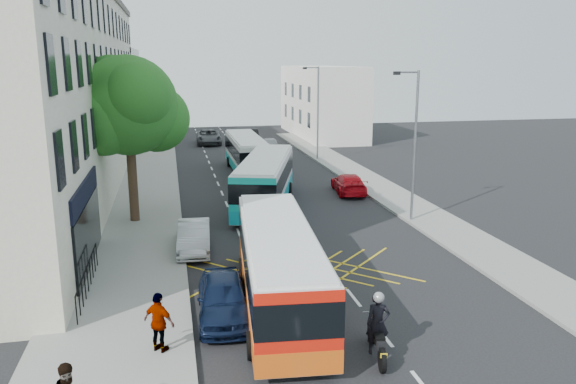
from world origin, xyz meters
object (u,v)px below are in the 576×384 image
parked_car_blue (223,298)px  parked_car_silver (194,237)px  motorbike (377,327)px  red_hatchback (349,183)px  street_tree (128,107)px  bus_near (279,266)px  distant_car_grey (209,137)px  pedestrian_far (159,322)px  bus_far (247,154)px  lamp_near (413,138)px  distant_car_dark (251,134)px  distant_car_silver (270,145)px  bus_mid (265,181)px  lamp_far (317,108)px

parked_car_blue → parked_car_silver: parked_car_blue is taller
motorbike → parked_car_blue: (-4.19, 3.58, -0.24)m
red_hatchback → street_tree: bearing=24.6°
bus_near → distant_car_grey: bearing=94.3°
bus_near → pedestrian_far: 4.90m
red_hatchback → parked_car_blue: bearing=66.4°
motorbike → red_hatchback: bearing=84.0°
motorbike → street_tree: bearing=125.4°
bus_far → red_hatchback: bus_far is taller
parked_car_silver → pedestrian_far: pedestrian_far is taller
motorbike → bus_far: bearing=99.4°
pedestrian_far → distant_car_grey: bearing=-57.6°
distant_car_grey → parked_car_blue: bearing=-91.6°
lamp_near → distant_car_dark: 34.86m
distant_car_silver → pedestrian_far: size_ratio=2.34×
distant_car_grey → distant_car_silver: 8.63m
bus_mid → distant_car_silver: 20.77m
parked_car_blue → distant_car_grey: bearing=89.6°
parked_car_blue → distant_car_dark: (7.40, 44.11, -0.13)m
bus_far → distant_car_dark: bearing=80.6°
street_tree → motorbike: size_ratio=3.75×
distant_car_dark → red_hatchback: bearing=97.3°
parked_car_blue → pedestrian_far: bearing=-131.6°
bus_near → bus_mid: size_ratio=0.97×
distant_car_silver → bus_mid: bearing=84.5°
distant_car_grey → distant_car_dark: size_ratio=1.45×
lamp_far → motorbike: size_ratio=3.41×
distant_car_dark → bus_near: bearing=84.9°
bus_far → parked_car_silver: bus_far is taller
bus_mid → pedestrian_far: bearing=-93.1°
red_hatchback → distant_car_silver: size_ratio=1.05×
bus_mid → parked_car_blue: bearing=-88.4°
lamp_near → parked_car_silver: (-11.76, -2.44, -3.93)m
parked_car_blue → distant_car_silver: size_ratio=1.01×
motorbike → parked_car_silver: 11.86m
red_hatchback → distant_car_dark: 27.26m
motorbike → red_hatchback: 21.36m
distant_car_silver → lamp_near: bearing=102.6°
lamp_near → distant_car_dark: lamp_near is taller
distant_car_grey → distant_car_dark: (4.90, 2.29, -0.14)m
distant_car_grey → pedestrian_far: bearing=-94.1°
lamp_far → pedestrian_far: lamp_far is taller
motorbike → distant_car_dark: bearing=95.8°
parked_car_silver → distant_car_dark: 37.74m
parked_car_blue → pedestrian_far: size_ratio=2.36×
bus_far → parked_car_silver: 18.97m
bus_near → distant_car_dark: bus_near is taller
motorbike → parked_car_blue: 5.52m
bus_mid → red_hatchback: size_ratio=2.44×
bus_far → distant_car_silver: 10.18m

